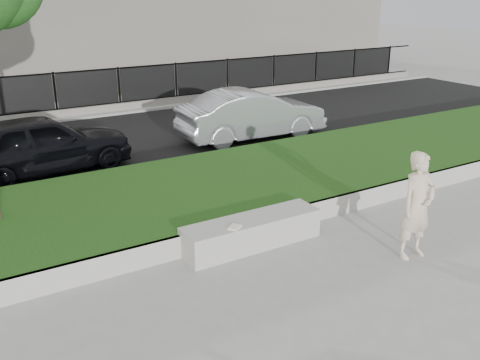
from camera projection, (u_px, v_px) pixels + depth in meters
ground at (276, 265)px, 8.67m from camera, size 90.00×90.00×0.00m
grass_bank at (193, 195)px, 11.02m from camera, size 34.00×4.00×0.40m
grass_kerb at (243, 230)px, 9.44m from camera, size 34.00×0.08×0.40m
street at (109, 141)px, 15.50m from camera, size 34.00×7.00×0.04m
far_pavement at (69, 111)px, 19.10m from camera, size 34.00×3.00×0.12m
iron_fence at (75, 102)px, 18.13m from camera, size 32.00×0.30×1.50m
stone_bench at (252, 232)px, 9.25m from camera, size 2.52×0.63×0.51m
man at (417, 206)px, 8.67m from camera, size 0.67×0.45×1.81m
book at (235, 227)px, 8.79m from camera, size 0.28×0.26×0.03m
car_dark at (40, 144)px, 12.56m from camera, size 4.40×2.22×1.44m
car_silver at (252, 114)px, 15.52m from camera, size 4.40×1.71×1.43m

